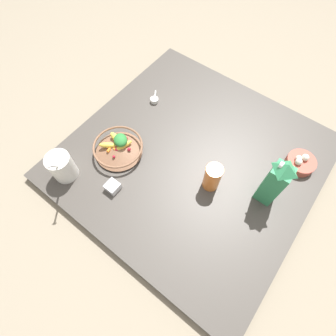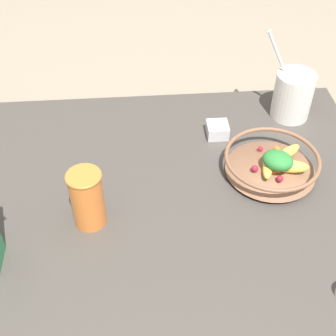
% 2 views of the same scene
% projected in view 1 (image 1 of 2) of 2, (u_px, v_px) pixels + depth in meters
% --- Properties ---
extents(ground_plane, '(6.00, 6.00, 0.00)m').
position_uv_depth(ground_plane, '(192.00, 160.00, 1.25)').
color(ground_plane, gray).
extents(countertop, '(1.08, 1.08, 0.04)m').
position_uv_depth(countertop, '(192.00, 158.00, 1.23)').
color(countertop, '#47423D').
rests_on(countertop, ground_plane).
extents(fruit_bowl, '(0.23, 0.23, 0.08)m').
position_uv_depth(fruit_bowl, '(118.00, 147.00, 1.19)').
color(fruit_bowl, brown).
rests_on(fruit_bowl, countertop).
extents(milk_carton, '(0.07, 0.07, 0.27)m').
position_uv_depth(milk_carton, '(275.00, 182.00, 1.00)').
color(milk_carton, '#338C59').
rests_on(milk_carton, countertop).
extents(yogurt_tub, '(0.12, 0.14, 0.24)m').
position_uv_depth(yogurt_tub, '(61.00, 166.00, 1.11)').
color(yogurt_tub, white).
rests_on(yogurt_tub, countertop).
extents(drinking_cup, '(0.07, 0.07, 0.14)m').
position_uv_depth(drinking_cup, '(212.00, 177.00, 1.08)').
color(drinking_cup, orange).
rests_on(drinking_cup, countertop).
extents(spice_jar, '(0.06, 0.06, 0.04)m').
position_uv_depth(spice_jar, '(113.00, 187.00, 1.12)').
color(spice_jar, silver).
rests_on(spice_jar, countertop).
extents(measuring_scoop, '(0.08, 0.06, 0.02)m').
position_uv_depth(measuring_scoop, '(154.00, 100.00, 1.36)').
color(measuring_scoop, white).
rests_on(measuring_scoop, countertop).
extents(garlic_bowl, '(0.13, 0.13, 0.07)m').
position_uv_depth(garlic_bowl, '(300.00, 163.00, 1.17)').
color(garlic_bowl, '#B24C3D').
rests_on(garlic_bowl, countertop).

